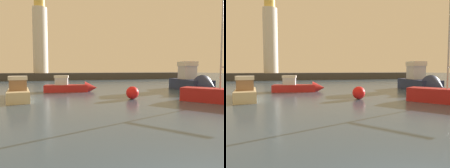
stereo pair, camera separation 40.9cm
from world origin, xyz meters
TOP-DOWN VIEW (x-y plane):
  - ground_plane at (0.00, 24.96)m, footprint 220.00×220.00m
  - breakwater at (0.00, 49.92)m, footprint 65.59×5.97m
  - lighthouse at (-4.80, 49.92)m, footprint 3.30×3.30m
  - motorboat_0 at (-0.53, 21.37)m, footprint 5.89×2.38m
  - motorboat_1 at (-5.58, 16.86)m, footprint 2.26×6.24m
  - motorboat_2 at (12.98, 18.22)m, footprint 3.72×8.56m
  - mooring_buoy at (3.58, 14.01)m, footprint 1.07×1.07m

SIDE VIEW (x-z plane):
  - ground_plane at x=0.00m, z-range 0.00..0.00m
  - motorboat_0 at x=-0.53m, z-range -0.53..1.59m
  - mooring_buoy at x=3.58m, z-range 0.00..1.07m
  - motorboat_1 at x=-5.58m, z-range -0.51..1.75m
  - breakwater at x=0.00m, z-range 0.00..1.62m
  - motorboat_2 at x=12.98m, z-range -0.98..2.92m
  - lighthouse at x=-4.80m, z-range 1.14..19.52m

